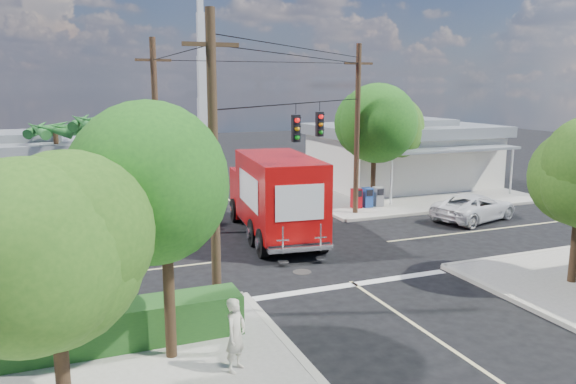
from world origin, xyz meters
TOP-DOWN VIEW (x-y plane):
  - ground at (0.00, 0.00)m, footprint 120.00×120.00m
  - sidewalk_ne at (10.88, 10.88)m, footprint 14.12×14.12m
  - sidewalk_nw at (-10.88, 10.88)m, footprint 14.12×14.12m
  - road_markings at (0.00, -1.47)m, footprint 32.00×32.00m
  - building_ne at (12.50, 11.97)m, footprint 11.80×10.20m
  - building_nw at (-12.00, 12.46)m, footprint 10.80×10.20m
  - radio_tower at (0.50, 20.00)m, footprint 0.80×0.80m
  - tree_sw_front at (-6.99, -7.54)m, footprint 3.88×3.78m
  - tree_sw_back at (-9.49, -10.04)m, footprint 3.56×3.42m
  - tree_ne_front at (7.21, 6.76)m, footprint 4.21×4.14m
  - tree_ne_back at (9.81, 8.96)m, footprint 3.77×3.66m
  - palm_nw_front at (-7.50, 7.50)m, footprint 3.01×3.08m
  - palm_nw_back at (-9.50, 9.00)m, footprint 3.01×3.08m
  - utility_poles at (-1.58, 1.60)m, footprint 12.00×10.68m
  - picket_fence at (-7.80, -5.60)m, footprint 5.94×0.06m
  - hedge_sw at (-8.00, -6.40)m, footprint 6.20×1.20m
  - vending_boxes at (6.50, 6.20)m, footprint 1.90×0.50m
  - delivery_truck at (-0.37, 2.72)m, footprint 3.70×9.09m
  - parked_car at (10.38, 1.88)m, footprint 5.47×3.63m
  - pedestrian at (-5.68, -8.81)m, footprint 0.78×0.77m

SIDE VIEW (x-z plane):
  - ground at x=0.00m, z-range 0.00..0.00m
  - road_markings at x=0.00m, z-range 0.00..0.01m
  - sidewalk_ne at x=10.88m, z-range 0.00..0.14m
  - sidewalk_nw at x=-10.88m, z-range 0.00..0.14m
  - picket_fence at x=-7.80m, z-range 0.18..1.18m
  - hedge_sw at x=-8.00m, z-range 0.14..1.24m
  - vending_boxes at x=6.50m, z-range 0.14..1.24m
  - parked_car at x=10.38m, z-range 0.00..1.40m
  - pedestrian at x=-5.68m, z-range 0.14..1.96m
  - delivery_truck at x=-0.37m, z-range 0.03..3.86m
  - building_nw at x=-12.00m, z-range 0.07..4.37m
  - building_ne at x=12.50m, z-range 0.07..4.57m
  - tree_sw_back at x=-9.49m, z-range 1.19..6.60m
  - tree_ne_back at x=9.81m, z-range 1.27..7.10m
  - tree_sw_front at x=-6.99m, z-range 1.32..7.35m
  - palm_nw_back at x=-9.50m, z-range 2.08..7.27m
  - utility_poles at x=-1.58m, z-range 0.17..9.17m
  - tree_ne_front at x=7.21m, z-range 1.44..8.09m
  - palm_nw_front at x=-7.50m, z-range 2.25..7.84m
  - radio_tower at x=0.50m, z-range -2.86..14.14m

